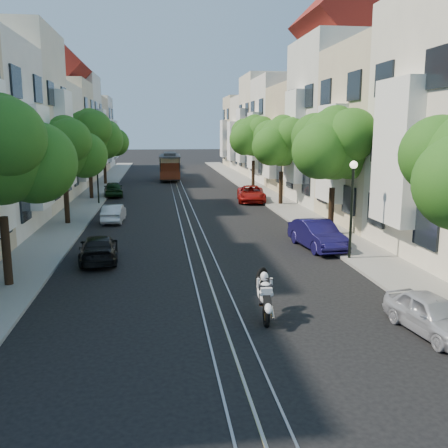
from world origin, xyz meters
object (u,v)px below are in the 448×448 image
object	(u,v)px
tree_e_b	(335,146)
sportbike_rider	(265,293)
tree_e_c	(283,143)
tree_w_b	(65,150)
lamp_west	(97,167)
parked_car_w_mid	(114,213)
tree_w_c	(89,136)
tree_w_d	(104,139)
parked_car_e_near	(432,315)
cable_car	(170,165)
parked_car_e_mid	(317,235)
lamp_east	(352,195)
tree_e_d	(254,137)
parked_car_w_far	(113,189)
parked_car_w_near	(99,248)
parked_car_e_far	(251,194)
tree_w_a	(0,154)

from	to	relation	value
tree_e_b	sportbike_rider	world-z (taller)	tree_e_b
tree_e_c	tree_w_b	distance (m)	15.60
lamp_west	parked_car_w_mid	xyz separation A→B (m)	(1.74, -7.43, -2.30)
tree_e_b	tree_w_c	bearing A→B (deg)	131.99
tree_w_d	parked_car_e_near	world-z (taller)	tree_w_d
cable_car	parked_car_e_mid	distance (m)	34.18
tree_e_c	lamp_east	bearing A→B (deg)	-93.44
tree_e_d	parked_car_e_near	bearing A→B (deg)	-92.73
parked_car_w_mid	parked_car_w_far	world-z (taller)	parked_car_w_far
parked_car_e_near	tree_w_b	bearing A→B (deg)	117.94
tree_w_d	parked_car_w_near	distance (m)	31.07
parked_car_e_far	cable_car	bearing A→B (deg)	115.12
tree_w_d	lamp_west	bearing A→B (deg)	-86.56
parked_car_w_far	tree_e_b	bearing A→B (deg)	119.92
tree_w_c	parked_car_e_near	distance (m)	31.81
cable_car	parked_car_w_near	world-z (taller)	cable_car
parked_car_w_far	parked_car_w_near	bearing A→B (deg)	87.07
tree_w_d	sportbike_rider	bearing A→B (deg)	-77.62
tree_e_c	sportbike_rider	world-z (taller)	tree_e_c
tree_e_b	parked_car_e_far	size ratio (longest dim) A/B	1.48
tree_w_d	tree_w_c	bearing A→B (deg)	-90.00
tree_w_a	lamp_west	distance (m)	20.13
cable_car	tree_e_d	bearing A→B (deg)	-47.34
parked_car_e_near	tree_e_d	bearing A→B (deg)	79.61
tree_e_b	parked_car_e_mid	distance (m)	5.13
tree_w_d	parked_car_e_far	size ratio (longest dim) A/B	1.45
parked_car_e_far	parked_car_w_near	xyz separation A→B (m)	(-9.74, -16.70, -0.07)
lamp_east	parked_car_e_mid	size ratio (longest dim) A/B	1.02
tree_w_a	parked_car_e_near	world-z (taller)	tree_w_a
tree_e_d	cable_car	bearing A→B (deg)	130.91
tree_e_b	parked_car_e_far	xyz separation A→B (m)	(-1.92, 13.02, -4.11)
lamp_west	parked_car_w_mid	size ratio (longest dim) A/B	1.25
tree_e_b	tree_e_c	world-z (taller)	tree_e_b
lamp_east	parked_car_w_mid	bearing A→B (deg)	135.75
tree_w_c	parked_car_w_far	world-z (taller)	tree_w_c
cable_car	tree_e_b	bearing A→B (deg)	-74.18
tree_e_d	tree_w_d	xyz separation A→B (m)	(-14.40, 5.00, -0.27)
tree_e_c	lamp_east	size ratio (longest dim) A/B	1.57
cable_car	parked_car_e_mid	size ratio (longest dim) A/B	1.79
tree_e_c	tree_e_d	bearing A→B (deg)	90.00
tree_w_b	lamp_west	world-z (taller)	tree_w_b
lamp_east	sportbike_rider	bearing A→B (deg)	-129.32
tree_w_d	sportbike_rider	world-z (taller)	tree_w_d
tree_e_b	parked_car_e_far	world-z (taller)	tree_e_b
parked_car_w_near	cable_car	bearing A→B (deg)	-100.76
tree_w_c	parked_car_w_far	distance (m)	4.97
tree_w_d	lamp_east	size ratio (longest dim) A/B	1.57
tree_w_b	tree_w_c	bearing A→B (deg)	90.00
parked_car_w_mid	tree_e_c	bearing A→B (deg)	-152.86
parked_car_w_near	sportbike_rider	bearing A→B (deg)	122.70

